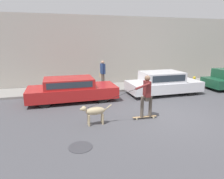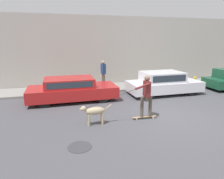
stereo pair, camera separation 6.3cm
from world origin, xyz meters
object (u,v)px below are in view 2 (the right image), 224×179
(parked_car_0, at_px, (72,89))
(pedestrian_with_bag, at_px, (103,72))
(skateboarder, at_px, (146,94))
(dog, at_px, (94,112))
(fire_hydrant, at_px, (195,82))
(parked_car_1, at_px, (163,83))

(parked_car_0, xyz_separation_m, pedestrian_with_bag, (2.10, 2.11, 0.47))
(parked_car_0, xyz_separation_m, skateboarder, (2.64, -3.23, 0.41))
(dog, xyz_separation_m, fire_hydrant, (7.33, 4.11, -0.11))
(parked_car_1, bearing_deg, parked_car_0, 178.96)
(parked_car_0, xyz_separation_m, dog, (0.58, -3.29, -0.09))
(dog, relative_size, fire_hydrant, 1.55)
(dog, bearing_deg, fire_hydrant, -153.19)
(parked_car_1, relative_size, pedestrian_with_bag, 2.50)
(parked_car_0, bearing_deg, dog, -81.03)
(parked_car_1, relative_size, dog, 3.57)
(pedestrian_with_bag, bearing_deg, dog, -121.41)
(parked_car_1, bearing_deg, dog, -145.52)
(dog, distance_m, skateboarder, 2.12)
(dog, height_order, skateboarder, skateboarder)
(parked_car_0, distance_m, fire_hydrant, 7.95)
(parked_car_0, bearing_deg, parked_car_1, -0.97)
(dog, height_order, pedestrian_with_bag, pedestrian_with_bag)
(skateboarder, bearing_deg, pedestrian_with_bag, -81.68)
(dog, xyz_separation_m, skateboarder, (2.06, 0.06, 0.49))
(dog, relative_size, pedestrian_with_bag, 0.70)
(pedestrian_with_bag, height_order, fire_hydrant, pedestrian_with_bag)
(skateboarder, bearing_deg, parked_car_0, -48.25)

